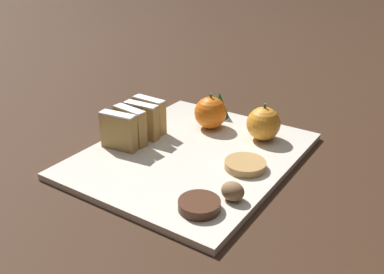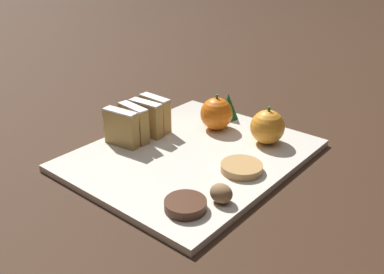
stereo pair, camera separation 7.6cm
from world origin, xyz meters
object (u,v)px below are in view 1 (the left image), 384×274
Objects in this scene: orange_far at (263,124)px; chocolate_cookie at (199,205)px; walnut at (233,191)px; orange_near at (210,113)px.

orange_far reaches higher than chocolate_cookie.
walnut is 0.58× the size of chocolate_cookie.
walnut is 0.06m from chocolate_cookie.
chocolate_cookie is at bearing -119.74° from walnut.
orange_near is 0.11m from orange_far.
orange_near and orange_far have the same top height.
walnut is (0.16, -0.20, -0.02)m from orange_near.
orange_near is 0.26m from walnut.
orange_near is 1.19× the size of chocolate_cookie.
orange_near is at bearing -175.30° from orange_far.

